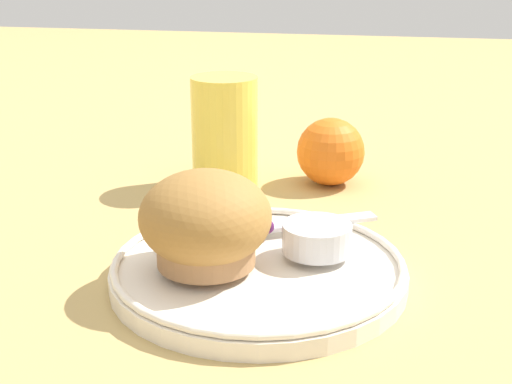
{
  "coord_description": "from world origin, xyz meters",
  "views": [
    {
      "loc": [
        0.09,
        -0.52,
        0.25
      ],
      "look_at": [
        -0.02,
        0.02,
        0.06
      ],
      "focal_mm": 50.0,
      "sensor_mm": 36.0,
      "label": 1
    }
  ],
  "objects_px": {
    "muffin": "(205,222)",
    "orange_fruit": "(331,152)",
    "butter_knife": "(287,227)",
    "juice_glass": "(225,132)"
  },
  "relations": [
    {
      "from": "muffin",
      "to": "orange_fruit",
      "type": "distance_m",
      "value": 0.27
    },
    {
      "from": "orange_fruit",
      "to": "muffin",
      "type": "bearing_deg",
      "value": -104.4
    },
    {
      "from": "butter_knife",
      "to": "juice_glass",
      "type": "distance_m",
      "value": 0.18
    },
    {
      "from": "muffin",
      "to": "butter_knife",
      "type": "relative_size",
      "value": 0.63
    },
    {
      "from": "butter_knife",
      "to": "orange_fruit",
      "type": "distance_m",
      "value": 0.18
    },
    {
      "from": "butter_knife",
      "to": "juice_glass",
      "type": "bearing_deg",
      "value": 92.73
    },
    {
      "from": "orange_fruit",
      "to": "juice_glass",
      "type": "bearing_deg",
      "value": -166.41
    },
    {
      "from": "muffin",
      "to": "orange_fruit",
      "type": "relative_size",
      "value": 1.36
    },
    {
      "from": "orange_fruit",
      "to": "juice_glass",
      "type": "relative_size",
      "value": 0.62
    },
    {
      "from": "muffin",
      "to": "juice_glass",
      "type": "height_order",
      "value": "juice_glass"
    }
  ]
}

